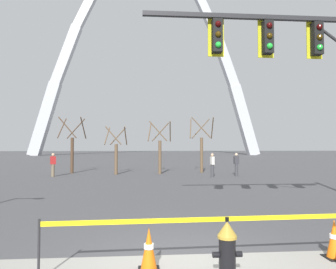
{
  "coord_description": "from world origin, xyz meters",
  "views": [
    {
      "loc": [
        -0.68,
        -5.97,
        2.1
      ],
      "look_at": [
        0.18,
        5.0,
        2.5
      ],
      "focal_mm": 33.17,
      "sensor_mm": 36.0,
      "label": 1
    }
  ],
  "objects_px": {
    "traffic_cone_by_hydrant": "(149,250)",
    "traffic_cone_curb_edge": "(334,239)",
    "monument_arch": "(147,61)",
    "pedestrian_walking_right": "(53,165)",
    "fire_hydrant": "(227,251)",
    "pedestrian_walking_left": "(236,164)",
    "traffic_signal_gantry": "(332,62)",
    "pedestrian_standing_center": "(212,165)"
  },
  "relations": [
    {
      "from": "traffic_signal_gantry",
      "to": "monument_arch",
      "type": "xyz_separation_m",
      "value": [
        -4.5,
        60.86,
        16.72
      ]
    },
    {
      "from": "traffic_cone_curb_edge",
      "to": "pedestrian_walking_right",
      "type": "relative_size",
      "value": 0.46
    },
    {
      "from": "pedestrian_walking_left",
      "to": "pedestrian_standing_center",
      "type": "height_order",
      "value": "same"
    },
    {
      "from": "traffic_signal_gantry",
      "to": "pedestrian_standing_center",
      "type": "height_order",
      "value": "traffic_signal_gantry"
    },
    {
      "from": "traffic_cone_curb_edge",
      "to": "fire_hydrant",
      "type": "bearing_deg",
      "value": -160.28
    },
    {
      "from": "monument_arch",
      "to": "pedestrian_walking_right",
      "type": "xyz_separation_m",
      "value": [
        -6.83,
        -47.24,
        -20.31
      ]
    },
    {
      "from": "fire_hydrant",
      "to": "pedestrian_standing_center",
      "type": "bearing_deg",
      "value": 78.17
    },
    {
      "from": "monument_arch",
      "to": "pedestrian_walking_right",
      "type": "relative_size",
      "value": 32.0
    },
    {
      "from": "monument_arch",
      "to": "pedestrian_standing_center",
      "type": "xyz_separation_m",
      "value": [
        3.91,
        -48.46,
        -20.31
      ]
    },
    {
      "from": "traffic_cone_curb_edge",
      "to": "monument_arch",
      "type": "relative_size",
      "value": 0.01
    },
    {
      "from": "pedestrian_walking_left",
      "to": "pedestrian_walking_right",
      "type": "xyz_separation_m",
      "value": [
        -12.6,
        0.54,
        0.0
      ]
    },
    {
      "from": "fire_hydrant",
      "to": "pedestrian_walking_left",
      "type": "xyz_separation_m",
      "value": [
        5.15,
        16.41,
        0.35
      ]
    },
    {
      "from": "traffic_cone_curb_edge",
      "to": "pedestrian_walking_right",
      "type": "bearing_deg",
      "value": 121.03
    },
    {
      "from": "traffic_cone_by_hydrant",
      "to": "pedestrian_standing_center",
      "type": "height_order",
      "value": "pedestrian_standing_center"
    },
    {
      "from": "traffic_signal_gantry",
      "to": "pedestrian_walking_right",
      "type": "relative_size",
      "value": 4.92
    },
    {
      "from": "traffic_signal_gantry",
      "to": "fire_hydrant",
      "type": "bearing_deg",
      "value": -139.44
    },
    {
      "from": "fire_hydrant",
      "to": "pedestrian_standing_center",
      "type": "distance_m",
      "value": 16.07
    },
    {
      "from": "fire_hydrant",
      "to": "traffic_cone_by_hydrant",
      "type": "bearing_deg",
      "value": 157.25
    },
    {
      "from": "traffic_cone_curb_edge",
      "to": "pedestrian_standing_center",
      "type": "bearing_deg",
      "value": 86.03
    },
    {
      "from": "traffic_signal_gantry",
      "to": "pedestrian_walking_right",
      "type": "bearing_deg",
      "value": 129.77
    },
    {
      "from": "pedestrian_standing_center",
      "to": "fire_hydrant",
      "type": "bearing_deg",
      "value": -101.83
    },
    {
      "from": "fire_hydrant",
      "to": "traffic_cone_by_hydrant",
      "type": "relative_size",
      "value": 1.36
    },
    {
      "from": "pedestrian_standing_center",
      "to": "traffic_cone_curb_edge",
      "type": "bearing_deg",
      "value": -93.97
    },
    {
      "from": "monument_arch",
      "to": "pedestrian_walking_right",
      "type": "distance_m",
      "value": 51.87
    },
    {
      "from": "traffic_signal_gantry",
      "to": "pedestrian_walking_left",
      "type": "height_order",
      "value": "traffic_signal_gantry"
    },
    {
      "from": "pedestrian_walking_left",
      "to": "pedestrian_standing_center",
      "type": "bearing_deg",
      "value": -159.87
    },
    {
      "from": "fire_hydrant",
      "to": "traffic_cone_curb_edge",
      "type": "distance_m",
      "value": 2.4
    },
    {
      "from": "monument_arch",
      "to": "pedestrian_standing_center",
      "type": "distance_m",
      "value": 52.69
    },
    {
      "from": "monument_arch",
      "to": "pedestrian_walking_right",
      "type": "height_order",
      "value": "monument_arch"
    },
    {
      "from": "traffic_signal_gantry",
      "to": "pedestrian_walking_left",
      "type": "bearing_deg",
      "value": 84.49
    },
    {
      "from": "pedestrian_walking_left",
      "to": "traffic_cone_by_hydrant",
      "type": "bearing_deg",
      "value": -111.76
    },
    {
      "from": "monument_arch",
      "to": "pedestrian_walking_right",
      "type": "bearing_deg",
      "value": -98.23
    },
    {
      "from": "fire_hydrant",
      "to": "traffic_signal_gantry",
      "type": "xyz_separation_m",
      "value": [
        3.89,
        3.33,
        3.94
      ]
    },
    {
      "from": "traffic_signal_gantry",
      "to": "pedestrian_standing_center",
      "type": "xyz_separation_m",
      "value": [
        -0.59,
        12.4,
        -3.59
      ]
    },
    {
      "from": "fire_hydrant",
      "to": "pedestrian_walking_right",
      "type": "relative_size",
      "value": 0.62
    },
    {
      "from": "fire_hydrant",
      "to": "traffic_cone_curb_edge",
      "type": "relative_size",
      "value": 1.36
    },
    {
      "from": "monument_arch",
      "to": "traffic_signal_gantry",
      "type": "bearing_deg",
      "value": -85.77
    },
    {
      "from": "traffic_cone_by_hydrant",
      "to": "traffic_cone_curb_edge",
      "type": "bearing_deg",
      "value": 5.05
    },
    {
      "from": "monument_arch",
      "to": "traffic_cone_curb_edge",
      "type": "bearing_deg",
      "value": -87.4
    },
    {
      "from": "traffic_cone_curb_edge",
      "to": "traffic_signal_gantry",
      "type": "relative_size",
      "value": 0.09
    },
    {
      "from": "traffic_cone_by_hydrant",
      "to": "traffic_signal_gantry",
      "type": "distance_m",
      "value": 7.09
    },
    {
      "from": "traffic_cone_curb_edge",
      "to": "traffic_cone_by_hydrant",
      "type": "bearing_deg",
      "value": -174.95
    }
  ]
}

